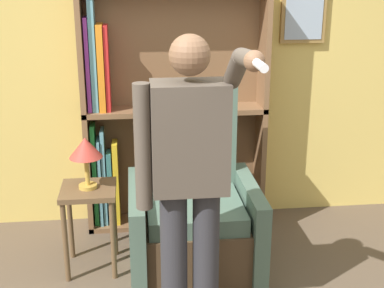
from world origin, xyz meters
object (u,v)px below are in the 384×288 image
at_px(armchair, 192,217).
at_px(table_lamp, 86,150).
at_px(side_table, 89,206).
at_px(person_standing, 190,177).
at_px(bookcase, 157,113).

distance_m(armchair, table_lamp, 0.87).
bearing_deg(side_table, armchair, -5.48).
bearing_deg(table_lamp, person_standing, -53.15).
distance_m(side_table, table_lamp, 0.41).
bearing_deg(table_lamp, armchair, -5.48).
bearing_deg(table_lamp, bookcase, 52.69).
bearing_deg(side_table, bookcase, 52.69).
bearing_deg(armchair, person_standing, -97.68).
relative_size(bookcase, side_table, 3.17).
distance_m(bookcase, armchair, 0.95).
distance_m(armchair, person_standing, 0.97).
distance_m(person_standing, side_table, 1.14).
xyz_separation_m(person_standing, table_lamp, (-0.61, 0.82, -0.11)).
distance_m(bookcase, person_standing, 1.49).
bearing_deg(bookcase, table_lamp, -127.31).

